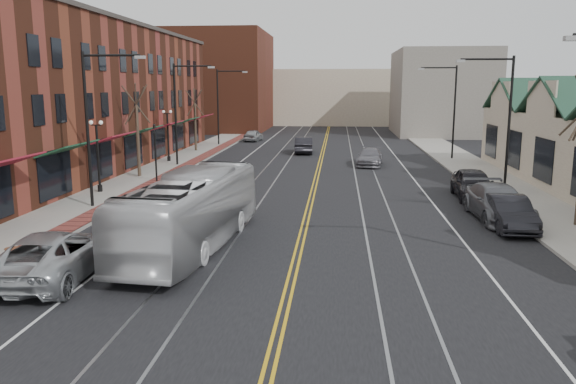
% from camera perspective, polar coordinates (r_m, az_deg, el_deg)
% --- Properties ---
extents(ground, '(160.00, 160.00, 0.00)m').
position_cam_1_polar(ground, '(13.86, -1.75, -17.00)').
color(ground, black).
rests_on(ground, ground).
extents(sidewalk_left, '(4.00, 120.00, 0.15)m').
position_cam_1_polar(sidewalk_left, '(35.47, -17.34, -0.08)').
color(sidewalk_left, gray).
rests_on(sidewalk_left, ground).
extents(sidewalk_right, '(4.00, 120.00, 0.15)m').
position_cam_1_polar(sidewalk_right, '(34.44, 22.78, -0.75)').
color(sidewalk_right, gray).
rests_on(sidewalk_right, ground).
extents(building_left, '(10.00, 50.00, 11.00)m').
position_cam_1_polar(building_left, '(44.22, -22.77, 8.71)').
color(building_left, brown).
rests_on(building_left, ground).
extents(backdrop_left, '(14.00, 18.00, 14.00)m').
position_cam_1_polar(backdrop_left, '(84.01, -7.02, 11.07)').
color(backdrop_left, brown).
rests_on(backdrop_left, ground).
extents(backdrop_mid, '(22.00, 14.00, 9.00)m').
position_cam_1_polar(backdrop_mid, '(97.20, 4.30, 9.59)').
color(backdrop_mid, '#B9A68E').
rests_on(backdrop_mid, ground).
extents(backdrop_right, '(12.00, 16.00, 11.00)m').
position_cam_1_polar(backdrop_right, '(78.35, 15.27, 9.70)').
color(backdrop_right, slate).
rests_on(backdrop_right, ground).
extents(streetlight_l_1, '(3.33, 0.25, 8.00)m').
position_cam_1_polar(streetlight_l_1, '(30.87, -19.03, 7.54)').
color(streetlight_l_1, black).
rests_on(streetlight_l_1, sidewalk_left).
extents(streetlight_l_2, '(3.33, 0.25, 8.00)m').
position_cam_1_polar(streetlight_l_2, '(45.94, -10.85, 8.80)').
color(streetlight_l_2, black).
rests_on(streetlight_l_2, sidewalk_left).
extents(streetlight_l_3, '(3.33, 0.25, 8.00)m').
position_cam_1_polar(streetlight_l_3, '(61.48, -6.74, 9.37)').
color(streetlight_l_3, black).
rests_on(streetlight_l_3, sidewalk_left).
extents(streetlight_r_1, '(3.33, 0.25, 8.00)m').
position_cam_1_polar(streetlight_r_1, '(35.51, 20.92, 7.77)').
color(streetlight_r_1, black).
rests_on(streetlight_r_1, sidewalk_right).
extents(streetlight_r_2, '(3.33, 0.25, 8.00)m').
position_cam_1_polar(streetlight_r_2, '(51.09, 16.09, 8.76)').
color(streetlight_r_2, black).
rests_on(streetlight_r_2, sidewalk_right).
extents(lamppost_l_2, '(0.84, 0.28, 4.27)m').
position_cam_1_polar(lamppost_l_2, '(35.46, -18.73, 3.32)').
color(lamppost_l_2, black).
rests_on(lamppost_l_2, sidewalk_left).
extents(lamppost_l_3, '(0.84, 0.28, 4.27)m').
position_cam_1_polar(lamppost_l_3, '(48.52, -12.09, 5.51)').
color(lamppost_l_3, black).
rests_on(lamppost_l_3, sidewalk_left).
extents(tree_left_near, '(1.78, 1.37, 6.48)m').
position_cam_1_polar(tree_left_near, '(40.76, -15.06, 6.27)').
color(tree_left_near, '#382B21').
rests_on(tree_left_near, sidewalk_left).
extents(tree_left_far, '(1.66, 1.28, 6.02)m').
position_cam_1_polar(tree_left_far, '(56.04, -9.43, 7.38)').
color(tree_left_far, '#382B21').
rests_on(tree_left_far, sidewalk_left).
extents(manhole_far, '(0.60, 0.60, 0.02)m').
position_cam_1_polar(manhole_far, '(24.65, -26.21, -5.16)').
color(manhole_far, '#592D19').
rests_on(manhole_far, sidewalk_left).
extents(traffic_signal, '(0.18, 0.15, 3.80)m').
position_cam_1_polar(traffic_signal, '(38.36, -13.33, 4.34)').
color(traffic_signal, black).
rests_on(traffic_signal, sidewalk_left).
extents(transit_bus, '(3.58, 11.08, 3.03)m').
position_cam_1_polar(transit_bus, '(22.70, -9.74, -1.95)').
color(transit_bus, silver).
rests_on(transit_bus, ground).
extents(parked_suv, '(3.04, 6.04, 1.64)m').
position_cam_1_polar(parked_suv, '(20.69, -22.68, -5.89)').
color(parked_suv, '#AEB1B5').
rests_on(parked_suv, ground).
extents(parked_car_b, '(1.70, 4.63, 1.51)m').
position_cam_1_polar(parked_car_b, '(27.44, 21.53, -1.98)').
color(parked_car_b, black).
rests_on(parked_car_b, ground).
extents(parked_car_c, '(2.59, 5.88, 1.68)m').
position_cam_1_polar(parked_car_c, '(29.17, 20.54, -1.02)').
color(parked_car_c, '#5C5E63').
rests_on(parked_car_c, ground).
extents(parked_car_d, '(2.22, 5.12, 1.72)m').
position_cam_1_polar(parked_car_d, '(34.12, 18.27, 0.79)').
color(parked_car_d, black).
rests_on(parked_car_d, ground).
extents(distant_car_left, '(1.90, 4.85, 1.57)m').
position_cam_1_polar(distant_car_left, '(54.40, 1.62, 4.79)').
color(distant_car_left, black).
rests_on(distant_car_left, ground).
extents(distant_car_right, '(2.49, 5.00, 1.39)m').
position_cam_1_polar(distant_car_right, '(46.42, 8.33, 3.54)').
color(distant_car_right, slate).
rests_on(distant_car_right, ground).
extents(distant_car_far, '(2.09, 4.22, 1.38)m').
position_cam_1_polar(distant_car_far, '(66.30, -3.52, 5.77)').
color(distant_car_far, '#9EA1A5').
rests_on(distant_car_far, ground).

